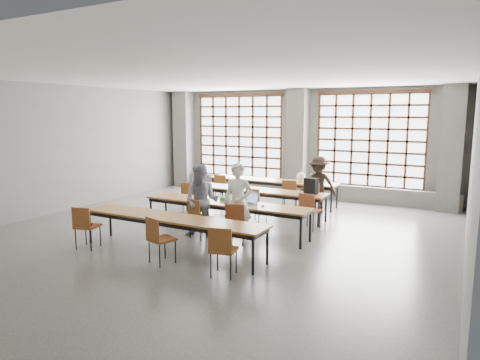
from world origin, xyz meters
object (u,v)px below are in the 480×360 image
(desk_row_d, at_px, (171,220))
(plastic_bag, at_px, (301,177))
(laptop_front, at_px, (250,201))
(red_pouch, at_px, (87,224))
(desk_row_a, at_px, (272,182))
(student_back, at_px, (318,185))
(chair_back_right, at_px, (316,194))
(mouse, at_px, (263,206))
(green_box, at_px, (225,199))
(chair_mid_left, at_px, (190,195))
(chair_mid_centre, at_px, (255,202))
(chair_mid_right, at_px, (309,207))
(desk_row_b, at_px, (253,191))
(student_male, at_px, (238,203))
(chair_back_left, at_px, (222,186))
(chair_near_mid, at_px, (158,236))
(student_female, at_px, (202,201))
(desk_row_c, at_px, (225,205))
(chair_back_mid, at_px, (290,192))
(chair_near_right, at_px, (222,246))
(laptop_back, at_px, (316,181))
(chair_near_left, at_px, (85,223))
(phone, at_px, (230,203))
(backpack, at_px, (311,186))
(chair_front_right, at_px, (236,219))

(desk_row_d, distance_m, plastic_bag, 5.30)
(laptop_front, height_order, red_pouch, laptop_front)
(desk_row_a, bearing_deg, student_back, -17.35)
(chair_back_right, bearing_deg, mouse, -94.53)
(green_box, distance_m, plastic_bag, 3.51)
(chair_mid_left, xyz_separation_m, laptop_front, (2.37, -1.08, 0.25))
(desk_row_d, relative_size, chair_mid_centre, 4.55)
(chair_mid_left, height_order, chair_mid_right, same)
(plastic_bag, bearing_deg, green_box, -99.07)
(desk_row_b, height_order, student_male, student_male)
(desk_row_b, distance_m, chair_back_right, 1.75)
(chair_back_left, xyz_separation_m, chair_near_mid, (1.75, -5.19, 0.00))
(mouse, bearing_deg, chair_back_right, 85.47)
(student_female, height_order, laptop_front, student_female)
(desk_row_c, bearing_deg, mouse, -1.21)
(student_back, bearing_deg, chair_mid_right, -81.08)
(chair_back_mid, bearing_deg, chair_near_right, -80.49)
(laptop_front, height_order, plastic_bag, plastic_bag)
(chair_back_left, height_order, laptop_front, laptop_front)
(chair_mid_left, distance_m, green_box, 2.08)
(desk_row_c, xyz_separation_m, chair_near_right, (1.29, -2.33, -0.13))
(desk_row_d, height_order, laptop_back, laptop_back)
(desk_row_d, relative_size, student_back, 2.56)
(chair_near_right, distance_m, mouse, 2.34)
(student_male, xyz_separation_m, red_pouch, (-2.52, -1.75, -0.35))
(chair_back_left, relative_size, chair_back_right, 1.00)
(desk_row_c, height_order, chair_near_mid, chair_near_mid)
(chair_mid_centre, xyz_separation_m, plastic_bag, (0.33, 2.36, 0.34))
(desk_row_d, relative_size, chair_back_left, 4.55)
(desk_row_c, distance_m, chair_back_right, 3.10)
(chair_mid_right, relative_size, green_box, 3.52)
(laptop_front, xyz_separation_m, red_pouch, (-2.49, -2.35, -0.29))
(desk_row_d, relative_size, laptop_front, 9.03)
(chair_near_right, bearing_deg, chair_near_left, 179.99)
(desk_row_b, height_order, chair_mid_right, chair_mid_right)
(phone, bearing_deg, backpack, 58.37)
(phone, distance_m, plastic_bag, 3.66)
(chair_front_right, relative_size, student_female, 0.54)
(chair_back_right, bearing_deg, plastic_bag, 135.01)
(chair_mid_left, relative_size, plastic_bag, 3.08)
(desk_row_a, xyz_separation_m, chair_mid_left, (-1.40, -2.31, -0.13))
(desk_row_b, xyz_separation_m, mouse, (1.16, -1.83, 0.08))
(student_male, height_order, mouse, student_male)
(student_back, relative_size, phone, 12.03)
(chair_mid_right, bearing_deg, chair_back_left, 153.46)
(chair_back_right, bearing_deg, chair_near_right, -88.73)
(chair_near_right, relative_size, laptop_back, 2.13)
(chair_front_right, bearing_deg, student_back, 80.87)
(chair_near_mid, xyz_separation_m, laptop_back, (0.99, 5.93, 0.25))
(chair_back_left, bearing_deg, student_back, 2.47)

